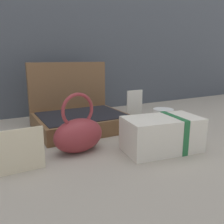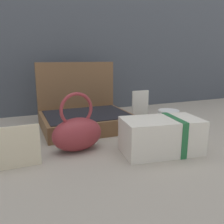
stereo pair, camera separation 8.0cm
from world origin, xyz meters
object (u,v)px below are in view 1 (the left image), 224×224
at_px(cream_toiletry_bag, 163,134).
at_px(poster_card_right, 134,108).
at_px(open_suitcase, 78,114).
at_px(coffee_mug, 162,119).
at_px(info_card_left, 21,151).
at_px(teal_pouch_handbag, 79,134).

height_order(cream_toiletry_bag, poster_card_right, poster_card_right).
bearing_deg(open_suitcase, coffee_mug, -34.24).
distance_m(open_suitcase, info_card_left, 0.43).
bearing_deg(teal_pouch_handbag, poster_card_right, 26.51).
relative_size(info_card_left, poster_card_right, 0.75).
bearing_deg(cream_toiletry_bag, teal_pouch_handbag, 154.30).
distance_m(coffee_mug, poster_card_right, 0.13).
xyz_separation_m(coffee_mug, info_card_left, (-0.59, -0.12, 0.02)).
xyz_separation_m(cream_toiletry_bag, info_card_left, (-0.44, 0.06, 0.00)).
bearing_deg(teal_pouch_handbag, coffee_mug, 8.55).
relative_size(teal_pouch_handbag, cream_toiletry_bag, 0.73).
bearing_deg(poster_card_right, teal_pouch_handbag, -154.19).
relative_size(open_suitcase, poster_card_right, 2.31).
bearing_deg(open_suitcase, poster_card_right, -24.32).
distance_m(open_suitcase, poster_card_right, 0.25).
height_order(open_suitcase, coffee_mug, open_suitcase).
height_order(coffee_mug, poster_card_right, poster_card_right).
bearing_deg(open_suitcase, info_card_left, -131.21).
xyz_separation_m(coffee_mug, poster_card_right, (-0.08, 0.10, 0.04)).
height_order(open_suitcase, poster_card_right, open_suitcase).
relative_size(open_suitcase, coffee_mug, 3.05).
height_order(teal_pouch_handbag, cream_toiletry_bag, teal_pouch_handbag).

